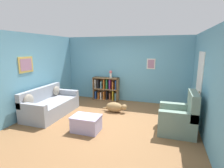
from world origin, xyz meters
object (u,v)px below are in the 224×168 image
bookshelf (106,89)px  vase (111,74)px  dog (115,107)px  recliner_chair (179,119)px  couch (50,105)px  coffee_table (86,123)px

bookshelf → vase: bearing=-4.8°
dog → vase: size_ratio=2.93×
recliner_chair → dog: recliner_chair is taller
couch → vase: size_ratio=6.34×
bookshelf → coffee_table: size_ratio=1.48×
recliner_chair → vase: bearing=139.9°
couch → bookshelf: (1.20, 2.11, 0.15)m
couch → dog: size_ratio=2.16×
couch → bookshelf: 2.43m
couch → vase: (1.40, 2.09, 0.82)m
dog → recliner_chair: bearing=-24.5°
bookshelf → coffee_table: bookshelf is taller
couch → dog: (1.97, 0.85, -0.14)m
couch → recliner_chair: recliner_chair is taller
bookshelf → coffee_table: 2.88m
bookshelf → recliner_chair: 3.51m
recliner_chair → dog: size_ratio=1.23×
coffee_table → dog: bearing=78.5°
dog → vase: (-0.57, 1.24, 0.96)m
couch → bookshelf: bearing=60.4°
bookshelf → recliner_chair: recliner_chair is taller
bookshelf → vase: vase is taller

